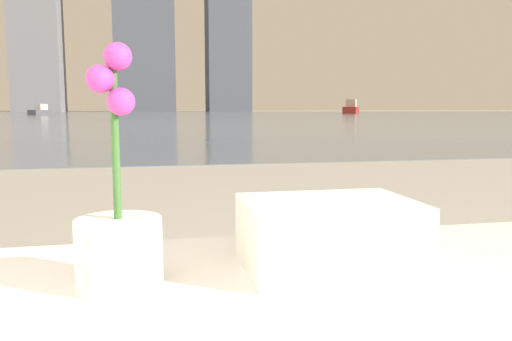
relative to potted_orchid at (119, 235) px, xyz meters
The scene contains 8 objects.
potted_orchid is the anchor object (origin of this frame).
towel_stack 0.35m from the potted_orchid, ahead, with size 0.29×0.21×0.12m.
harbor_water 61.13m from the potted_orchid, 89.60° to the left, with size 180.00×110.00×0.01m.
harbor_boat_2 74.74m from the potted_orchid, 67.48° to the left, with size 4.31×5.78×2.08m.
harbor_boat_3 62.81m from the potted_orchid, 101.76° to the left, with size 2.51×3.53×1.26m.
skyline_tower_1 121.25m from the potted_orchid, 101.81° to the left, with size 10.05×8.80×40.38m.
skyline_tower_2 118.27m from the potted_orchid, 90.79° to the left, with size 13.08×11.94×33.80m.
skyline_tower_3 119.30m from the potted_orchid, 81.57° to the left, with size 9.85×9.15×30.37m.
Camera 1 is at (-0.37, 0.09, 0.79)m, focal length 35.00 mm.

